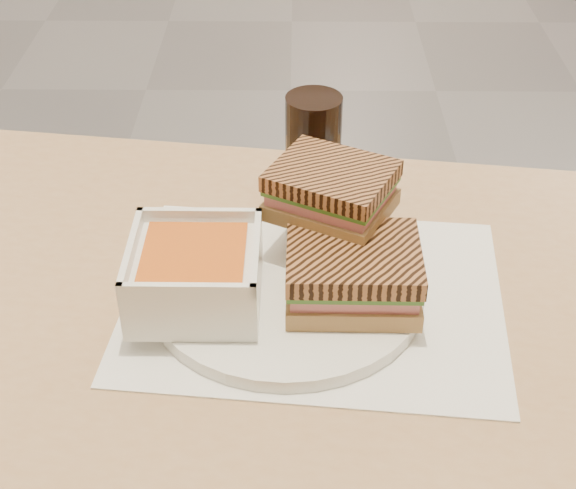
{
  "coord_description": "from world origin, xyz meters",
  "views": [
    {
      "loc": [
        0.02,
        -2.63,
        1.29
      ],
      "look_at": [
        0.01,
        -2.0,
        0.82
      ],
      "focal_mm": 52.26,
      "sensor_mm": 36.0,
      "label": 1
    }
  ],
  "objects_px": {
    "plate": "(287,289)",
    "cola_glass": "(313,152)",
    "soup_bowl": "(195,275)",
    "panini_lower": "(353,273)",
    "main_table": "(213,414)"
  },
  "relations": [
    {
      "from": "plate",
      "to": "soup_bowl",
      "type": "distance_m",
      "value": 0.1
    },
    {
      "from": "soup_bowl",
      "to": "cola_glass",
      "type": "relative_size",
      "value": 0.92
    },
    {
      "from": "panini_lower",
      "to": "soup_bowl",
      "type": "bearing_deg",
      "value": -177.71
    },
    {
      "from": "main_table",
      "to": "cola_glass",
      "type": "bearing_deg",
      "value": 65.42
    },
    {
      "from": "plate",
      "to": "cola_glass",
      "type": "xyz_separation_m",
      "value": [
        0.03,
        0.17,
        0.06
      ]
    },
    {
      "from": "cola_glass",
      "to": "plate",
      "type": "bearing_deg",
      "value": -99.2
    },
    {
      "from": "main_table",
      "to": "plate",
      "type": "distance_m",
      "value": 0.15
    },
    {
      "from": "panini_lower",
      "to": "plate",
      "type": "bearing_deg",
      "value": 162.77
    },
    {
      "from": "plate",
      "to": "cola_glass",
      "type": "distance_m",
      "value": 0.18
    },
    {
      "from": "plate",
      "to": "panini_lower",
      "type": "height_order",
      "value": "panini_lower"
    },
    {
      "from": "panini_lower",
      "to": "cola_glass",
      "type": "distance_m",
      "value": 0.19
    },
    {
      "from": "plate",
      "to": "soup_bowl",
      "type": "bearing_deg",
      "value": -163.45
    },
    {
      "from": "soup_bowl",
      "to": "panini_lower",
      "type": "bearing_deg",
      "value": 2.29
    },
    {
      "from": "main_table",
      "to": "soup_bowl",
      "type": "bearing_deg",
      "value": 109.6
    },
    {
      "from": "panini_lower",
      "to": "main_table",
      "type": "bearing_deg",
      "value": -165.74
    }
  ]
}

